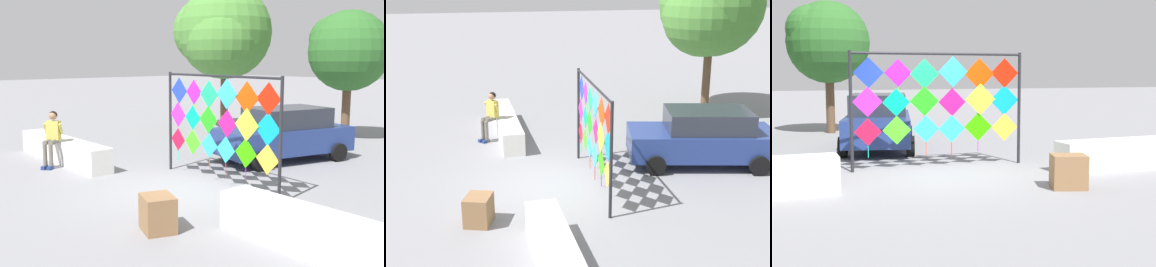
# 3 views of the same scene
# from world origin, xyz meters

# --- Properties ---
(ground) EXTENTS (120.00, 120.00, 0.00)m
(ground) POSITION_xyz_m (0.00, 0.00, 0.00)
(ground) COLOR gray
(plaza_ledge_left) EXTENTS (4.50, 0.63, 0.67)m
(plaza_ledge_left) POSITION_xyz_m (-4.53, -0.56, 0.33)
(plaza_ledge_left) COLOR silver
(plaza_ledge_left) RESTS_ON ground
(kite_display_rack) EXTENTS (3.91, 0.29, 2.57)m
(kite_display_rack) POSITION_xyz_m (0.19, 1.09, 1.59)
(kite_display_rack) COLOR #232328
(kite_display_rack) RESTS_ON ground
(seated_vendor) EXTENTS (0.69, 0.73, 1.51)m
(seated_vendor) POSITION_xyz_m (-4.08, -1.07, 0.89)
(seated_vendor) COLOR #666056
(seated_vendor) RESTS_ON ground
(parked_car) EXTENTS (2.60, 4.23, 1.53)m
(parked_car) POSITION_xyz_m (-0.56, 4.39, 0.78)
(parked_car) COLOR navy
(parked_car) RESTS_ON ground
(cardboard_box_large) EXTENTS (0.76, 0.69, 0.62)m
(cardboard_box_large) POSITION_xyz_m (1.69, -1.77, 0.31)
(cardboard_box_large) COLOR olive
(cardboard_box_large) RESTS_ON ground
(tree_broadleaf) EXTENTS (4.10, 3.79, 5.85)m
(tree_broadleaf) POSITION_xyz_m (-5.82, 6.86, 3.89)
(tree_broadleaf) COLOR brown
(tree_broadleaf) RESTS_ON ground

